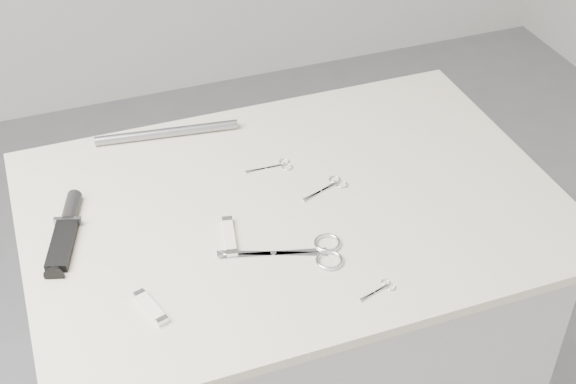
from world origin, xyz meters
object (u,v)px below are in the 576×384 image
object	(u,v)px
plinth	(292,365)
large_shears	(309,252)
pocket_knife_b	(151,307)
metal_rail	(167,133)
tiny_scissors	(381,289)
sheathed_knife	(67,228)
pocket_knife_a	(230,236)
embroidery_scissors_a	(330,186)
embroidery_scissors_b	(276,166)

from	to	relation	value
plinth	large_shears	world-z (taller)	large_shears
pocket_knife_b	metal_rail	xyz separation A→B (m)	(0.14, 0.48, 0.00)
tiny_scissors	pocket_knife_b	world-z (taller)	pocket_knife_b
plinth	sheathed_knife	size ratio (longest dim) A/B	4.45
large_shears	tiny_scissors	distance (m)	0.15
pocket_knife_a	metal_rail	size ratio (longest dim) A/B	0.35
embroidery_scissors_a	metal_rail	bearing A→B (deg)	112.63
embroidery_scissors_a	pocket_knife_a	bearing A→B (deg)	179.17
sheathed_knife	pocket_knife_a	distance (m)	0.29
plinth	sheathed_knife	distance (m)	0.63
embroidery_scissors_a	tiny_scissors	bearing A→B (deg)	-115.31
pocket_knife_a	pocket_knife_b	distance (m)	0.21
embroidery_scissors_b	pocket_knife_a	xyz separation A→B (m)	(-0.15, -0.18, 0.00)
large_shears	pocket_knife_a	bearing A→B (deg)	162.62
embroidery_scissors_b	metal_rail	size ratio (longest dim) A/B	0.32
embroidery_scissors_b	metal_rail	xyz separation A→B (m)	(-0.18, 0.18, 0.01)
pocket_knife_a	large_shears	bearing A→B (deg)	-113.76
embroidery_scissors_b	pocket_knife_b	xyz separation A→B (m)	(-0.32, -0.30, 0.00)
large_shears	pocket_knife_b	distance (m)	0.29
sheathed_knife	pocket_knife_a	bearing A→B (deg)	-96.93
embroidery_scissors_a	pocket_knife_b	xyz separation A→B (m)	(-0.39, -0.20, 0.00)
plinth	embroidery_scissors_a	world-z (taller)	embroidery_scissors_a
embroidery_scissors_a	metal_rail	world-z (taller)	metal_rail
pocket_knife_b	metal_rail	distance (m)	0.50
pocket_knife_a	pocket_knife_b	world-z (taller)	pocket_knife_a
large_shears	pocket_knife_a	size ratio (longest dim) A/B	2.08
embroidery_scissors_a	tiny_scissors	world-z (taller)	same
embroidery_scissors_b	metal_rail	bearing A→B (deg)	136.30
plinth	pocket_knife_b	world-z (taller)	pocket_knife_b
plinth	embroidery_scissors_b	size ratio (longest dim) A/B	9.55
embroidery_scissors_b	pocket_knife_b	distance (m)	0.43
sheathed_knife	metal_rail	bearing A→B (deg)	-28.40
embroidery_scissors_a	pocket_knife_a	size ratio (longest dim) A/B	0.97
sheathed_knife	pocket_knife_b	xyz separation A→B (m)	(0.10, -0.24, -0.00)
embroidery_scissors_a	pocket_knife_b	bearing A→B (deg)	-173.21
sheathed_knife	pocket_knife_b	bearing A→B (deg)	-140.18
embroidery_scissors_a	sheathed_knife	world-z (taller)	sheathed_knife
large_shears	pocket_knife_b	xyz separation A→B (m)	(-0.29, -0.04, 0.00)
embroidery_scissors_a	sheathed_knife	xyz separation A→B (m)	(-0.49, 0.04, 0.01)
pocket_knife_b	pocket_knife_a	bearing A→B (deg)	-71.56
embroidery_scissors_a	metal_rail	distance (m)	0.38
plinth	pocket_knife_b	size ratio (longest dim) A/B	10.62
tiny_scissors	embroidery_scissors_b	bearing A→B (deg)	81.14
plinth	embroidery_scissors_b	distance (m)	0.49
embroidery_scissors_a	embroidery_scissors_b	bearing A→B (deg)	108.13
large_shears	pocket_knife_a	world-z (taller)	pocket_knife_a
pocket_knife_a	metal_rail	distance (m)	0.36
plinth	large_shears	bearing A→B (deg)	-99.62
large_shears	sheathed_knife	distance (m)	0.44
large_shears	pocket_knife_b	size ratio (longest dim) A/B	2.55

